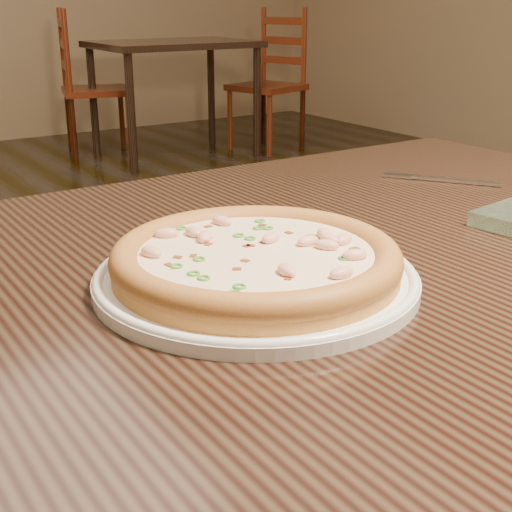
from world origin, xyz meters
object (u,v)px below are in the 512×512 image
pizza (256,259)px  chair_d (272,85)px  bg_table_right (173,56)px  chair_c (88,90)px  hero_table (319,329)px  plate (256,277)px

pizza → chair_d: bearing=55.0°
pizza → bg_table_right: pizza is taller
pizza → chair_c: bearing=71.4°
pizza → chair_d: (2.53, 3.62, -0.34)m
hero_table → chair_c: bearing=72.7°
plate → hero_table: bearing=22.6°
chair_d → plate: bearing=-125.0°
hero_table → chair_c: chair_c is taller
bg_table_right → chair_c: bearing=144.8°
hero_table → bg_table_right: bearing=65.0°
plate → pizza: bearing=12.5°
chair_c → chair_d: (1.16, -0.45, 0.00)m
plate → chair_d: size_ratio=0.33×
plate → bg_table_right: bearing=63.8°
plate → bg_table_right: plate is taller
pizza → bg_table_right: bearing=63.8°
hero_table → chair_d: bearing=55.9°
plate → pizza: size_ratio=1.12×
chair_c → chair_d: size_ratio=1.00×
bg_table_right → pizza: bearing=-116.2°
chair_c → chair_d: bearing=-21.2°
chair_c → plate: bearing=-108.6°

